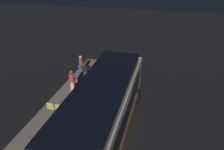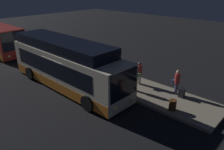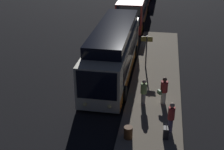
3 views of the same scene
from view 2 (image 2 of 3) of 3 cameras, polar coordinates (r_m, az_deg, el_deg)
ground at (r=16.82m, az=-11.33°, el=-3.09°), size 80.00×80.00×0.00m
platform at (r=18.65m, az=-3.32°, el=0.28°), size 20.00×3.29×0.18m
bus_lead at (r=16.42m, az=-11.82°, el=2.32°), size 11.06×2.89×3.55m
passenger_boarding at (r=15.39m, az=5.31°, el=-0.96°), size 0.52×0.52×1.59m
passenger_waiting at (r=16.37m, az=7.13°, el=0.66°), size 0.64×0.69×1.72m
passenger_with_bags at (r=15.38m, az=16.58°, el=-1.51°), size 0.53×0.36×1.74m
suitcase at (r=15.28m, az=17.73°, el=-4.53°), size 0.39×0.28×0.83m
sign_post at (r=18.55m, az=-8.31°, el=5.38°), size 0.10×0.84×2.45m
trash_bin at (r=13.64m, az=15.54°, el=-7.55°), size 0.44×0.44×0.65m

